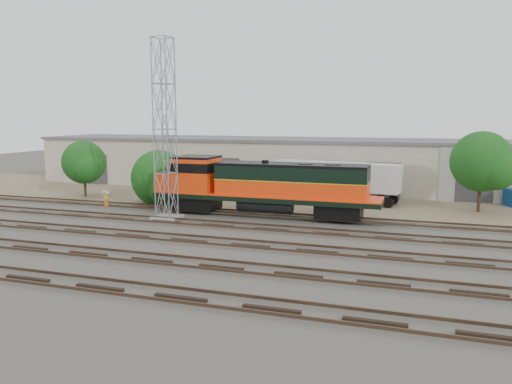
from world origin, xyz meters
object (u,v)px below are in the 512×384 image
(signal_tower, at_px, (165,132))
(worker, at_px, (106,201))
(locomotive, at_px, (261,185))
(semi_trailer, at_px, (337,177))

(signal_tower, height_order, worker, signal_tower)
(locomotive, height_order, signal_tower, signal_tower)
(locomotive, distance_m, semi_trailer, 9.53)
(locomotive, relative_size, signal_tower, 1.34)
(worker, distance_m, semi_trailer, 20.03)
(locomotive, relative_size, worker, 9.90)
(signal_tower, xyz_separation_m, semi_trailer, (10.96, 11.52, -4.23))
(locomotive, bearing_deg, semi_trailer, 61.85)
(locomotive, xyz_separation_m, semi_trailer, (4.50, 8.40, -0.18))
(worker, bearing_deg, semi_trailer, -105.66)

